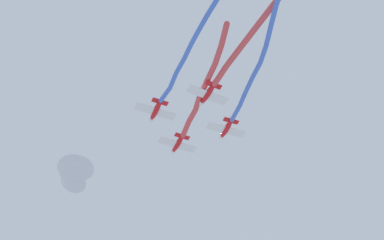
{
  "coord_description": "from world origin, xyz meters",
  "views": [
    {
      "loc": [
        13.79,
        53.74,
        5.34
      ],
      "look_at": [
        -1.84,
        3.87,
        59.38
      ],
      "focal_mm": 45.4,
      "sensor_mm": 36.0,
      "label": 1
    }
  ],
  "objects": [
    {
      "name": "airplane_right_wing",
      "position": [
        -7.75,
        3.19,
        59.77
      ],
      "size": [
        6.41,
        4.79,
        1.61
      ],
      "rotation": [
        0.0,
        0.0,
        4.76
      ],
      "color": "red"
    },
    {
      "name": "airplane_left_wing",
      "position": [
        4.1,
        4.35,
        59.07
      ],
      "size": [
        6.45,
        4.83,
        1.61
      ],
      "rotation": [
        0.0,
        0.0,
        4.8
      ],
      "color": "red"
    },
    {
      "name": "airplane_slot",
      "position": [
        -2.4,
        9.69,
        59.27
      ],
      "size": [
        6.49,
        4.89,
        1.61
      ],
      "rotation": [
        0.0,
        0.0,
        4.86
      ],
      "color": "red"
    },
    {
      "name": "airplane_lead",
      "position": [
        -1.24,
        -2.15,
        59.47
      ],
      "size": [
        6.47,
        4.86,
        1.61
      ],
      "rotation": [
        0.0,
        0.0,
        4.82
      ],
      "color": "red"
    },
    {
      "name": "smoke_trail_left_wing",
      "position": [
        2.09,
        20.28,
        59.07
      ],
      "size": [
        4.7,
        27.86,
        1.53
      ],
      "color": "#4C75DB"
    },
    {
      "name": "smoke_trail_lead",
      "position": [
        -1.63,
        10.55,
        59.89
      ],
      "size": [
        1.61,
        21.7,
        2.48
      ],
      "color": "#DB4C4C"
    },
    {
      "name": "smoke_trail_slot",
      "position": [
        -4.98,
        21.82,
        60.05
      ],
      "size": [
        5.61,
        20.57,
        2.66
      ],
      "color": "#DB4C4C"
    },
    {
      "name": "smoke_trail_right_wing",
      "position": [
        -7.1,
        17.44,
        59.33
      ],
      "size": [
        3.61,
        24.48,
        2.1
      ],
      "color": "#4C75DB"
    },
    {
      "name": "cloud_west",
      "position": [
        13.8,
        -30.54,
        72.05
      ],
      "size": [
        8.55,
        13.05,
        3.83
      ],
      "color": "silver"
    }
  ]
}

